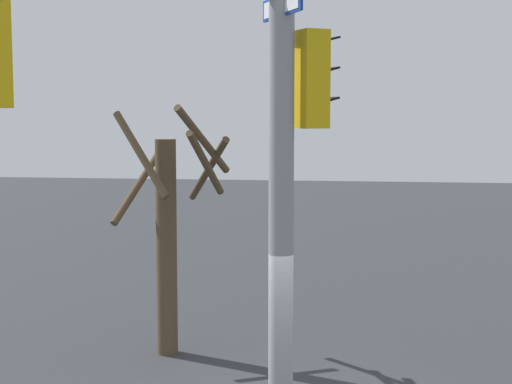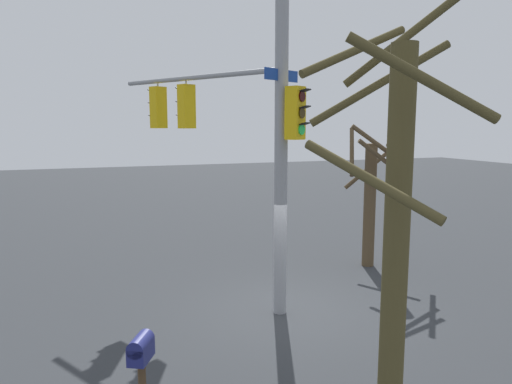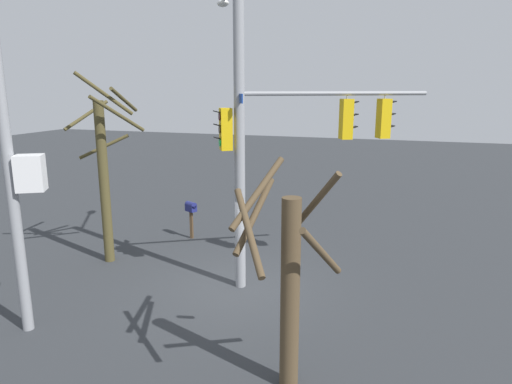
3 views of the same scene
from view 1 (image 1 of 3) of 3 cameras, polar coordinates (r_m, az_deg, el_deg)
name	(u,v)px [view 1 (image 1 of 3)]	position (r m, az deg, el deg)	size (l,w,h in m)	color
main_signal_pole_assembly	(212,57)	(8.08, -3.34, 10.11)	(6.35, 3.24, 8.57)	gray
bare_tree_behind_pole	(170,229)	(12.90, -6.53, -2.76)	(2.02, 2.15, 4.25)	#4F3E29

